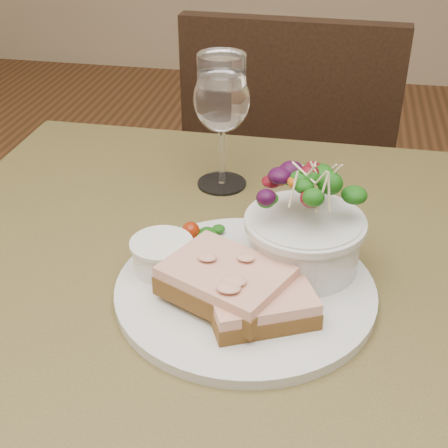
% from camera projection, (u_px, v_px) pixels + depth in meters
% --- Properties ---
extents(cafe_table, '(0.80, 0.80, 0.75)m').
position_uv_depth(cafe_table, '(225.00, 347.00, 0.76)').
color(cafe_table, '#463D1E').
rests_on(cafe_table, ground).
extents(chair_far, '(0.43, 0.43, 0.90)m').
position_uv_depth(chair_far, '(288.00, 249.00, 1.57)').
color(chair_far, black).
rests_on(chair_far, ground).
extents(dinner_plate, '(0.28, 0.28, 0.01)m').
position_uv_depth(dinner_plate, '(245.00, 289.00, 0.68)').
color(dinner_plate, silver).
rests_on(dinner_plate, cafe_table).
extents(sandwich_front, '(0.13, 0.11, 0.03)m').
position_uv_depth(sandwich_front, '(260.00, 302.00, 0.62)').
color(sandwich_front, '#482B13').
rests_on(sandwich_front, dinner_plate).
extents(sandwich_back, '(0.15, 0.13, 0.03)m').
position_uv_depth(sandwich_back, '(226.00, 281.00, 0.64)').
color(sandwich_back, '#482B13').
rests_on(sandwich_back, dinner_plate).
extents(ramekin, '(0.06, 0.06, 0.04)m').
position_uv_depth(ramekin, '(162.00, 254.00, 0.69)').
color(ramekin, white).
rests_on(ramekin, dinner_plate).
extents(salad_bowl, '(0.12, 0.12, 0.13)m').
position_uv_depth(salad_bowl, '(305.00, 220.00, 0.68)').
color(salad_bowl, silver).
rests_on(salad_bowl, dinner_plate).
extents(garnish, '(0.05, 0.04, 0.02)m').
position_uv_depth(garnish, '(200.00, 231.00, 0.75)').
color(garnish, '#0F390A').
rests_on(garnish, dinner_plate).
extents(wine_glass, '(0.08, 0.08, 0.18)m').
position_uv_depth(wine_glass, '(222.00, 103.00, 0.83)').
color(wine_glass, white).
rests_on(wine_glass, cafe_table).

